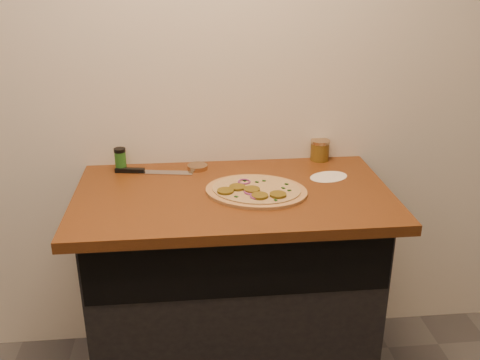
{
  "coord_description": "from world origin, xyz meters",
  "views": [
    {
      "loc": [
        -0.16,
        -0.44,
        1.72
      ],
      "look_at": [
        0.03,
        1.4,
        0.95
      ],
      "focal_mm": 40.0,
      "sensor_mm": 36.0,
      "label": 1
    }
  ],
  "objects": [
    {
      "name": "countertop",
      "position": [
        0.0,
        1.42,
        0.88
      ],
      "size": [
        1.2,
        0.7,
        0.04
      ],
      "primitive_type": "cube",
      "color": "brown",
      "rests_on": "cabinet"
    },
    {
      "name": "mason_jar_lid",
      "position": [
        -0.13,
        1.66,
        0.91
      ],
      "size": [
        0.11,
        0.11,
        0.02
      ],
      "primitive_type": "cylinder",
      "rotation": [
        0.0,
        0.0,
        0.32
      ],
      "color": "tan",
      "rests_on": "countertop"
    },
    {
      "name": "flour_spill",
      "position": [
        0.4,
        1.52,
        0.9
      ],
      "size": [
        0.21,
        0.21,
        0.0
      ],
      "primitive_type": "cylinder",
      "rotation": [
        0.0,
        0.0,
        0.36
      ],
      "color": "white",
      "rests_on": "countertop"
    },
    {
      "name": "spice_shaker",
      "position": [
        -0.45,
        1.68,
        0.95
      ],
      "size": [
        0.05,
        0.05,
        0.1
      ],
      "color": "#276620",
      "rests_on": "countertop"
    },
    {
      "name": "cabinet",
      "position": [
        0.0,
        1.45,
        0.43
      ],
      "size": [
        1.1,
        0.6,
        0.86
      ],
      "primitive_type": "cube",
      "color": "black",
      "rests_on": "ground"
    },
    {
      "name": "salsa_jar",
      "position": [
        0.41,
        1.72,
        0.95
      ],
      "size": [
        0.08,
        0.08,
        0.09
      ],
      "color": "maroon",
      "rests_on": "countertop"
    },
    {
      "name": "pizza",
      "position": [
        0.08,
        1.39,
        0.91
      ],
      "size": [
        0.48,
        0.48,
        0.03
      ],
      "color": "tan",
      "rests_on": "countertop"
    },
    {
      "name": "chefs_knife",
      "position": [
        -0.34,
        1.64,
        0.91
      ],
      "size": [
        0.32,
        0.09,
        0.02
      ],
      "color": "#B7BAC1",
      "rests_on": "countertop"
    }
  ]
}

